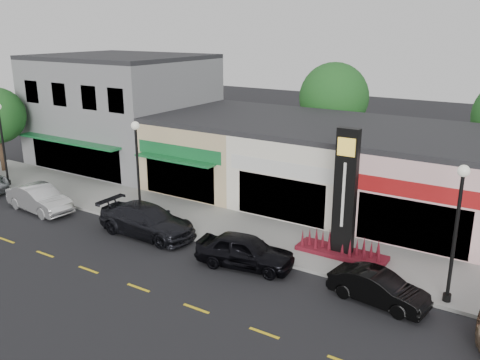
{
  "coord_description": "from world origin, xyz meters",
  "views": [
    {
      "loc": [
        10.64,
        -16.56,
        10.39
      ],
      "look_at": [
        -2.48,
        4.0,
        2.95
      ],
      "focal_mm": 38.0,
      "sensor_mm": 36.0,
      "label": 1
    }
  ],
  "objects_px": {
    "pylon_sign": "(344,212)",
    "car_black_sedan": "(245,251)",
    "lamp_east_near": "(457,221)",
    "car_white_van": "(40,199)",
    "car_dark_sedan": "(147,220)",
    "lamp_west_far": "(2,136)",
    "car_black_conv": "(378,288)",
    "lamp_west_near": "(137,161)"
  },
  "relations": [
    {
      "from": "car_white_van",
      "to": "car_dark_sedan",
      "type": "height_order",
      "value": "car_dark_sedan"
    },
    {
      "from": "car_white_van",
      "to": "car_black_conv",
      "type": "xyz_separation_m",
      "value": [
        19.85,
        0.53,
        -0.12
      ]
    },
    {
      "from": "car_white_van",
      "to": "lamp_west_far",
      "type": "bearing_deg",
      "value": 77.23
    },
    {
      "from": "lamp_west_far",
      "to": "car_white_van",
      "type": "height_order",
      "value": "lamp_west_far"
    },
    {
      "from": "lamp_west_near",
      "to": "pylon_sign",
      "type": "bearing_deg",
      "value": 8.77
    },
    {
      "from": "lamp_west_far",
      "to": "pylon_sign",
      "type": "relative_size",
      "value": 0.91
    },
    {
      "from": "car_white_van",
      "to": "car_black_conv",
      "type": "bearing_deg",
      "value": -83.64
    },
    {
      "from": "lamp_west_near",
      "to": "lamp_east_near",
      "type": "xyz_separation_m",
      "value": [
        16.0,
        0.0,
        0.0
      ]
    },
    {
      "from": "lamp_east_near",
      "to": "pylon_sign",
      "type": "relative_size",
      "value": 0.91
    },
    {
      "from": "lamp_west_near",
      "to": "car_black_conv",
      "type": "relative_size",
      "value": 1.41
    },
    {
      "from": "lamp_west_far",
      "to": "lamp_east_near",
      "type": "distance_m",
      "value": 28.0
    },
    {
      "from": "pylon_sign",
      "to": "car_dark_sedan",
      "type": "relative_size",
      "value": 1.1
    },
    {
      "from": "lamp_east_near",
      "to": "car_white_van",
      "type": "bearing_deg",
      "value": -175.22
    },
    {
      "from": "lamp_east_near",
      "to": "pylon_sign",
      "type": "height_order",
      "value": "pylon_sign"
    },
    {
      "from": "lamp_west_far",
      "to": "car_black_sedan",
      "type": "distance_m",
      "value": 19.91
    },
    {
      "from": "lamp_west_far",
      "to": "car_dark_sedan",
      "type": "distance_m",
      "value": 13.83
    },
    {
      "from": "lamp_west_near",
      "to": "car_dark_sedan",
      "type": "xyz_separation_m",
      "value": [
        1.52,
        -1.12,
        -2.68
      ]
    },
    {
      "from": "car_dark_sedan",
      "to": "car_black_sedan",
      "type": "distance_m",
      "value": 6.16
    },
    {
      "from": "lamp_east_near",
      "to": "car_white_van",
      "type": "distance_m",
      "value": 22.4
    },
    {
      "from": "car_white_van",
      "to": "car_black_sedan",
      "type": "distance_m",
      "value": 13.84
    },
    {
      "from": "car_dark_sedan",
      "to": "car_white_van",
      "type": "bearing_deg",
      "value": 95.07
    },
    {
      "from": "pylon_sign",
      "to": "car_white_van",
      "type": "bearing_deg",
      "value": -168.31
    },
    {
      "from": "pylon_sign",
      "to": "car_white_van",
      "type": "relative_size",
      "value": 1.3
    },
    {
      "from": "car_white_van",
      "to": "lamp_east_near",
      "type": "bearing_deg",
      "value": -80.38
    },
    {
      "from": "lamp_east_near",
      "to": "car_dark_sedan",
      "type": "relative_size",
      "value": 1.0
    },
    {
      "from": "lamp_west_far",
      "to": "car_white_van",
      "type": "relative_size",
      "value": 1.18
    },
    {
      "from": "lamp_west_far",
      "to": "car_black_sedan",
      "type": "height_order",
      "value": "lamp_west_far"
    },
    {
      "from": "car_white_van",
      "to": "lamp_west_near",
      "type": "bearing_deg",
      "value": -68.43
    },
    {
      "from": "lamp_west_far",
      "to": "car_black_conv",
      "type": "xyz_separation_m",
      "value": [
        25.69,
        -1.32,
        -2.84
      ]
    },
    {
      "from": "car_black_conv",
      "to": "pylon_sign",
      "type": "bearing_deg",
      "value": 49.39
    },
    {
      "from": "lamp_east_near",
      "to": "pylon_sign",
      "type": "bearing_deg",
      "value": 161.25
    },
    {
      "from": "lamp_west_far",
      "to": "pylon_sign",
      "type": "xyz_separation_m",
      "value": [
        23.0,
        1.7,
        -1.2
      ]
    },
    {
      "from": "pylon_sign",
      "to": "car_black_sedan",
      "type": "xyz_separation_m",
      "value": [
        -3.33,
        -3.15,
        -1.52
      ]
    },
    {
      "from": "car_black_conv",
      "to": "car_dark_sedan",
      "type": "bearing_deg",
      "value": 96.74
    },
    {
      "from": "car_white_van",
      "to": "car_black_sedan",
      "type": "xyz_separation_m",
      "value": [
        13.83,
        0.4,
        -0.0
      ]
    },
    {
      "from": "car_white_van",
      "to": "car_black_conv",
      "type": "distance_m",
      "value": 19.86
    },
    {
      "from": "lamp_west_near",
      "to": "car_dark_sedan",
      "type": "distance_m",
      "value": 3.28
    },
    {
      "from": "lamp_east_near",
      "to": "car_dark_sedan",
      "type": "height_order",
      "value": "lamp_east_near"
    },
    {
      "from": "lamp_east_near",
      "to": "car_white_van",
      "type": "xyz_separation_m",
      "value": [
        -22.16,
        -1.85,
        -2.71
      ]
    },
    {
      "from": "car_white_van",
      "to": "car_dark_sedan",
      "type": "relative_size",
      "value": 0.85
    },
    {
      "from": "lamp_west_near",
      "to": "lamp_east_near",
      "type": "relative_size",
      "value": 1.0
    },
    {
      "from": "lamp_east_near",
      "to": "car_black_sedan",
      "type": "distance_m",
      "value": 8.88
    }
  ]
}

